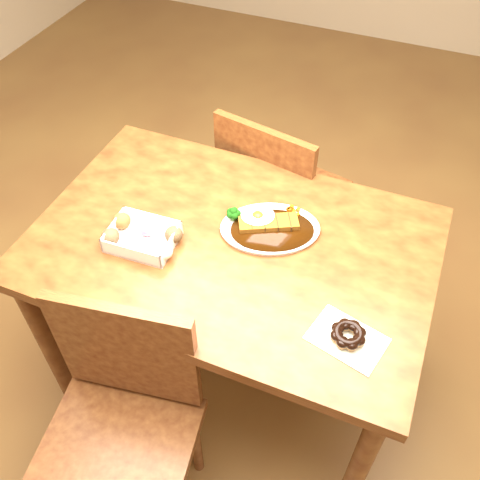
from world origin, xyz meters
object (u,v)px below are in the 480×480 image
at_px(chair_near, 121,426).
at_px(donut_box, 142,236).
at_px(table, 232,263).
at_px(chair_far, 277,195).
at_px(pon_de_ring, 348,335).
at_px(katsu_curry_plate, 268,226).

xyz_separation_m(chair_near, donut_box, (-0.13, 0.43, 0.30)).
distance_m(table, chair_far, 0.56).
distance_m(chair_far, pon_de_ring, 0.91).
height_order(table, pon_de_ring, pon_de_ring).
relative_size(table, katsu_curry_plate, 3.36).
distance_m(katsu_curry_plate, donut_box, 0.38).
relative_size(chair_near, pon_de_ring, 4.05).
relative_size(table, chair_far, 1.38).
xyz_separation_m(katsu_curry_plate, donut_box, (-0.33, -0.19, 0.01)).
relative_size(chair_far, chair_near, 1.00).
distance_m(chair_far, chair_near, 1.07).
bearing_deg(chair_near, table, 68.93).
bearing_deg(donut_box, chair_far, 71.57).
xyz_separation_m(donut_box, pon_de_ring, (0.65, -0.10, -0.01)).
bearing_deg(pon_de_ring, chair_far, 120.62).
bearing_deg(donut_box, chair_near, -73.44).
bearing_deg(table, chair_far, 93.09).
xyz_separation_m(table, katsu_curry_plate, (0.09, 0.09, 0.11)).
height_order(chair_near, pon_de_ring, chair_near).
bearing_deg(chair_far, table, 104.11).
bearing_deg(table, chair_near, -102.04).
bearing_deg(table, donut_box, -156.65).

